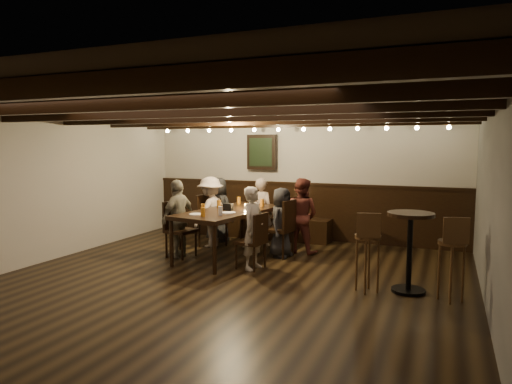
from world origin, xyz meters
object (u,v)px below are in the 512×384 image
at_px(dining_table, 230,214).
at_px(person_left_far, 178,218).
at_px(chair_right_near, 280,239).
at_px(bar_stool_left, 367,262).
at_px(person_bench_right, 301,215).
at_px(person_left_near, 210,212).
at_px(person_bench_centre, 261,212).
at_px(person_bench_left, 218,210).
at_px(bar_stool_right, 451,269).
at_px(person_right_far, 254,228).
at_px(chair_right_far, 252,252).
at_px(high_top_table, 410,240).
at_px(person_right_near, 281,222).
at_px(chair_left_near, 212,231).
at_px(chair_left_far, 180,240).

bearing_deg(dining_table, person_left_far, -149.04).
xyz_separation_m(chair_right_near, bar_stool_left, (1.69, -1.33, 0.09)).
bearing_deg(person_bench_right, person_left_near, 15.26).
xyz_separation_m(person_bench_centre, person_left_near, (-0.83, -0.48, 0.01)).
distance_m(person_bench_left, bar_stool_right, 4.67).
bearing_deg(person_right_far, chair_right_far, 90.00).
bearing_deg(person_right_far, high_top_table, -87.38).
height_order(person_bench_right, person_left_far, person_bench_right).
distance_m(person_bench_centre, person_right_near, 0.96).
height_order(chair_right_near, bar_stool_right, bar_stool_right).
bearing_deg(chair_left_near, person_bench_left, -158.26).
bearing_deg(person_left_far, bar_stool_right, 90.33).
relative_size(chair_right_far, bar_stool_right, 0.82).
relative_size(person_left_near, high_top_table, 1.26).
height_order(person_bench_centre, bar_stool_left, person_bench_centre).
relative_size(person_left_far, person_right_near, 1.12).
xyz_separation_m(chair_left_far, high_top_table, (3.75, -0.45, 0.40)).
height_order(person_left_far, high_top_table, person_left_far).
bearing_deg(chair_right_near, bar_stool_right, -107.08).
xyz_separation_m(person_bench_right, person_left_near, (-1.70, -0.20, -0.01)).
bearing_deg(person_right_far, chair_left_far, 90.00).
relative_size(dining_table, chair_right_near, 2.31).
bearing_deg(person_bench_left, chair_right_near, 164.48).
bearing_deg(chair_left_far, bar_stool_left, 87.03).
bearing_deg(dining_table, person_bench_right, 45.00).
distance_m(dining_table, chair_right_far, 0.97).
distance_m(person_bench_centre, person_bench_right, 0.91).
bearing_deg(chair_right_far, chair_right_near, -0.15).
height_order(person_left_near, person_right_near, person_left_near).
bearing_deg(chair_right_far, bar_stool_left, -95.25).
xyz_separation_m(chair_left_near, person_right_far, (1.32, -1.11, 0.34)).
xyz_separation_m(chair_right_far, person_bench_right, (0.38, 1.31, 0.40)).
bearing_deg(person_right_near, bar_stool_left, -120.25).
height_order(chair_left_far, person_right_far, person_right_far).
relative_size(person_bench_centre, person_left_far, 0.97).
relative_size(chair_left_far, person_bench_right, 0.72).
height_order(person_bench_left, person_right_near, person_bench_left).
bearing_deg(chair_right_far, bar_stool_right, -89.50).
relative_size(person_left_near, person_left_far, 0.99).
bearing_deg(high_top_table, person_left_far, 173.14).
height_order(chair_left_far, bar_stool_right, bar_stool_right).
xyz_separation_m(person_left_far, person_right_far, (1.48, -0.22, -0.02)).
distance_m(chair_left_near, bar_stool_right, 4.38).
distance_m(chair_right_near, person_right_far, 0.96).
distance_m(person_left_far, high_top_table, 3.80).
bearing_deg(high_top_table, person_bench_centre, 146.98).
bearing_deg(bar_stool_left, person_left_near, 142.76).
bearing_deg(chair_right_near, chair_left_far, 122.00).
bearing_deg(chair_left_near, bar_stool_left, 72.05).
bearing_deg(person_left_far, person_right_far, 90.00).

